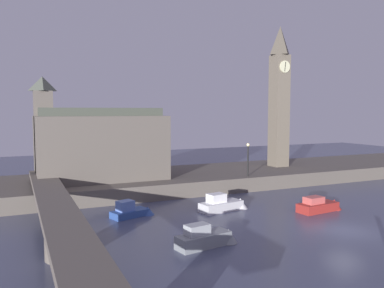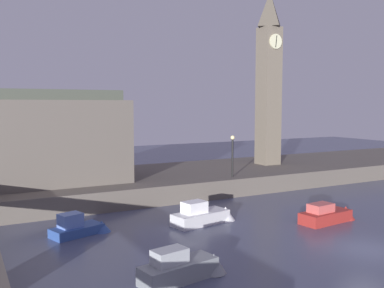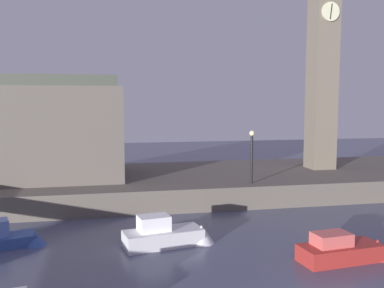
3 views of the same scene
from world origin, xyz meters
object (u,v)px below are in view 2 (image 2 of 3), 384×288
object	(u,v)px
boat_cruiser_grey	(185,267)
boat_ferry_white	(206,215)
streetlamp	(233,151)
clock_tower	(269,76)
boat_dinghy_red	(330,215)
parliament_hall	(38,138)
boat_tour_blue	(82,227)

from	to	relation	value
boat_cruiser_grey	boat_ferry_white	distance (m)	9.13
streetlamp	boat_cruiser_grey	bearing A→B (deg)	-129.86
clock_tower	boat_dinghy_red	distance (m)	19.46
clock_tower	boat_ferry_white	world-z (taller)	clock_tower
parliament_hall	boat_cruiser_grey	size ratio (longest dim) A/B	2.95
clock_tower	boat_dinghy_red	world-z (taller)	clock_tower
boat_cruiser_grey	boat_tour_blue	bearing A→B (deg)	104.73
boat_tour_blue	boat_cruiser_grey	bearing A→B (deg)	-75.27
clock_tower	boat_dinghy_red	xyz separation A→B (m)	(-6.80, -15.25, -9.99)
clock_tower	boat_ferry_white	distance (m)	20.86
streetlamp	boat_cruiser_grey	world-z (taller)	streetlamp
parliament_hall	streetlamp	distance (m)	15.63
parliament_hall	clock_tower	bearing A→B (deg)	0.59
boat_ferry_white	boat_dinghy_red	distance (m)	8.10
clock_tower	streetlamp	bearing A→B (deg)	-146.59
boat_cruiser_grey	clock_tower	bearing A→B (deg)	44.60
parliament_hall	boat_ferry_white	xyz separation A→B (m)	(8.36, -11.51, -4.53)
streetlamp	parliament_hall	bearing A→B (deg)	161.99
parliament_hall	boat_dinghy_red	world-z (taller)	parliament_hall
boat_dinghy_red	boat_tour_blue	world-z (taller)	boat_tour_blue
clock_tower	boat_tour_blue	world-z (taller)	clock_tower
boat_ferry_white	clock_tower	bearing A→B (deg)	39.78
boat_cruiser_grey	boat_tour_blue	xyz separation A→B (m)	(-2.29, 8.71, -0.11)
clock_tower	boat_cruiser_grey	distance (m)	29.02
streetlamp	boat_dinghy_red	xyz separation A→B (m)	(0.85, -10.21, -3.26)
boat_cruiser_grey	boat_dinghy_red	distance (m)	13.21
parliament_hall	boat_ferry_white	world-z (taller)	parliament_hall
clock_tower	boat_cruiser_grey	bearing A→B (deg)	-135.40
boat_cruiser_grey	boat_tour_blue	distance (m)	9.01
streetlamp	boat_ferry_white	distance (m)	9.83
boat_dinghy_red	parliament_hall	bearing A→B (deg)	136.20
boat_ferry_white	boat_dinghy_red	xyz separation A→B (m)	(7.30, -3.52, -0.05)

